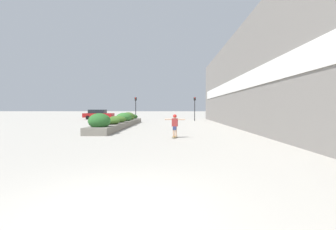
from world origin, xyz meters
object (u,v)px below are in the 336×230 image
object	(u,v)px
car_center_left	(98,114)
traffic_light_right	(195,105)
traffic_light_left	(136,105)
skateboard	(175,137)
car_leftmost	(247,114)
skateboarder	(175,123)

from	to	relation	value
car_center_left	traffic_light_right	distance (m)	16.19
traffic_light_left	traffic_light_right	size ratio (longest dim) A/B	1.00
skateboard	car_center_left	size ratio (longest dim) A/B	0.16
skateboard	car_leftmost	distance (m)	27.03
skateboard	traffic_light_left	xyz separation A→B (m)	(-5.52, 19.06, 2.26)
traffic_light_left	skateboard	bearing A→B (deg)	-73.85
traffic_light_right	car_leftmost	bearing A→B (deg)	30.01
car_center_left	traffic_light_left	size ratio (longest dim) A/B	1.40
car_leftmost	traffic_light_left	size ratio (longest dim) A/B	1.22
traffic_light_right	skateboarder	bearing A→B (deg)	-99.16
traffic_light_left	traffic_light_right	xyz separation A→B (m)	(8.56, -0.24, -0.01)
traffic_light_right	car_center_left	bearing A→B (deg)	163.66
car_leftmost	traffic_light_right	size ratio (longest dim) A/B	1.23
traffic_light_right	traffic_light_left	bearing A→B (deg)	178.42
skateboarder	traffic_light_right	distance (m)	19.12
skateboard	skateboarder	bearing A→B (deg)	-91.68
car_center_left	traffic_light_left	distance (m)	8.28
car_leftmost	traffic_light_left	xyz separation A→B (m)	(-17.71, -5.05, 1.52)
skateboarder	car_center_left	world-z (taller)	car_center_left
skateboarder	traffic_light_right	bearing A→B (deg)	93.20
skateboarder	traffic_light_right	world-z (taller)	traffic_light_right
skateboard	car_center_left	world-z (taller)	car_center_left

